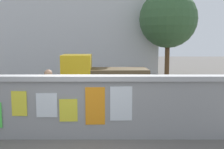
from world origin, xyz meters
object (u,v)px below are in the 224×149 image
Objects in this scene: motorcycle at (0,107)px; bicycle_far at (159,110)px; auto_rickshaw_truck at (99,77)px; bicycle_near at (18,90)px; person_walking at (48,92)px; tree_roadside at (167,19)px.

bicycle_far is at bearing -0.06° from motorcycle.
auto_rickshaw_truck is at bearing 118.63° from bicycle_far.
motorcycle is 3.49m from bicycle_near.
bicycle_near is at bearing 119.92° from person_walking.
motorcycle is 13.35m from tree_roadside.
motorcycle is at bearing 164.79° from person_walking.
tree_roadside is at bearing 77.30° from bicycle_far.
auto_rickshaw_truck reaches higher than motorcycle.
bicycle_near is (-3.47, -0.11, -0.54)m from auto_rickshaw_truck.
tree_roadside is (2.42, 10.74, 3.59)m from bicycle_far.
motorcycle is at bearing -128.26° from auto_rickshaw_truck.
bicycle_far is 0.29× the size of tree_roadside.
tree_roadside is (4.35, 7.20, 3.05)m from auto_rickshaw_truck.
tree_roadside reaches higher than bicycle_far.
motorcycle is 1.11× the size of bicycle_near.
bicycle_near is 1.05× the size of person_walking.
bicycle_near is at bearing 147.64° from bicycle_far.
bicycle_far is (5.40, -3.42, 0.00)m from bicycle_near.
tree_roadside is (7.82, 7.31, 3.59)m from bicycle_near.
bicycle_near is (-0.69, 3.42, -0.10)m from motorcycle.
bicycle_near is at bearing 101.35° from motorcycle.
bicycle_near is at bearing -178.12° from auto_rickshaw_truck.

